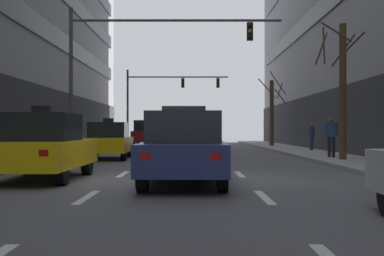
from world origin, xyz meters
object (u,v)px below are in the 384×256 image
(pedestrian_0, at_px, (329,134))
(street_tree_0, at_px, (339,87))
(car_driving_1, at_px, (181,135))
(car_driving_2, at_px, (182,149))
(street_tree_1, at_px, (270,111))
(pedestrian_1, at_px, (309,135))
(car_driving_6, at_px, (186,133))
(traffic_signal_0, at_px, (132,53))
(taxi_driving_0, at_px, (106,141))
(car_driving_3, at_px, (143,133))
(traffic_signal_1, at_px, (160,91))
(taxi_driving_4, at_px, (186,137))
(taxi_driving_5, at_px, (41,147))

(pedestrian_0, bearing_deg, street_tree_0, -89.97)
(car_driving_1, distance_m, car_driving_2, 8.49)
(street_tree_1, xyz_separation_m, pedestrian_1, (0.84, -8.73, -1.63))
(car_driving_2, xyz_separation_m, car_driving_6, (-0.01, 15.35, 0.27))
(car_driving_2, relative_size, pedestrian_1, 2.97)
(car_driving_1, distance_m, car_driving_6, 6.87)
(car_driving_6, distance_m, traffic_signal_0, 5.38)
(car_driving_1, bearing_deg, taxi_driving_0, 146.30)
(car_driving_3, xyz_separation_m, traffic_signal_1, (1.15, 4.04, 3.65))
(taxi_driving_4, distance_m, traffic_signal_0, 9.48)
(taxi_driving_5, bearing_deg, pedestrian_1, 56.34)
(taxi_driving_5, distance_m, pedestrian_0, 12.56)
(car_driving_2, bearing_deg, car_driving_6, 90.04)
(taxi_driving_4, relative_size, street_tree_1, 0.87)
(car_driving_2, relative_size, car_driving_6, 0.98)
(car_driving_3, height_order, taxi_driving_5, car_driving_3)
(traffic_signal_0, distance_m, street_tree_0, 9.76)
(taxi_driving_5, xyz_separation_m, car_driving_6, (3.57, 14.09, 0.26))
(street_tree_1, bearing_deg, car_driving_1, -109.77)
(taxi_driving_5, xyz_separation_m, traffic_signal_0, (1.05, 11.23, 4.05))
(taxi_driving_0, bearing_deg, car_driving_2, -72.12)
(car_driving_2, relative_size, traffic_signal_1, 0.50)
(car_driving_2, distance_m, taxi_driving_5, 3.80)
(car_driving_3, relative_size, pedestrian_1, 2.84)
(car_driving_1, distance_m, pedestrian_0, 6.17)
(taxi_driving_0, relative_size, taxi_driving_4, 0.93)
(taxi_driving_5, relative_size, pedestrian_0, 2.73)
(taxi_driving_0, height_order, street_tree_1, street_tree_1)
(taxi_driving_0, xyz_separation_m, car_driving_1, (3.25, -2.17, 0.28))
(taxi_driving_0, relative_size, street_tree_0, 0.82)
(street_tree_0, distance_m, pedestrian_1, 9.09)
(taxi_driving_4, distance_m, car_driving_6, 5.35)
(taxi_driving_5, xyz_separation_m, pedestrian_1, (10.38, 15.58, 0.17))
(car_driving_1, distance_m, car_driving_3, 21.58)
(pedestrian_0, bearing_deg, pedestrian_1, 83.10)
(pedestrian_0, bearing_deg, car_driving_3, 115.03)
(taxi_driving_4, bearing_deg, traffic_signal_0, -106.82)
(car_driving_2, bearing_deg, car_driving_1, 91.25)
(street_tree_1, relative_size, pedestrian_0, 3.23)
(taxi_driving_5, bearing_deg, car_driving_1, 64.83)
(taxi_driving_5, relative_size, street_tree_0, 0.86)
(taxi_driving_0, height_order, traffic_signal_1, traffic_signal_1)
(taxi_driving_4, height_order, pedestrian_0, taxi_driving_4)
(car_driving_6, bearing_deg, car_driving_2, -89.96)
(car_driving_1, xyz_separation_m, traffic_signal_0, (-2.34, 4.01, 3.81))
(taxi_driving_0, height_order, car_driving_3, car_driving_3)
(car_driving_3, relative_size, pedestrian_0, 2.60)
(traffic_signal_1, bearing_deg, car_driving_6, -82.57)
(traffic_signal_0, xyz_separation_m, pedestrian_1, (9.32, 4.35, -3.88))
(traffic_signal_1, height_order, pedestrian_0, traffic_signal_1)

